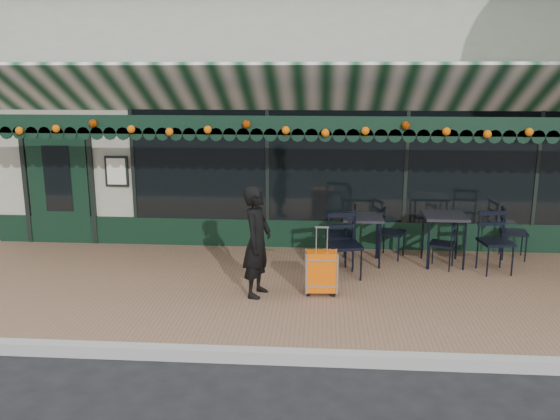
# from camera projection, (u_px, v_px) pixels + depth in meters

# --- Properties ---
(ground) EXTENTS (80.00, 80.00, 0.00)m
(ground) POSITION_uv_depth(u_px,v_px,m) (322.00, 360.00, 6.80)
(ground) COLOR black
(ground) RESTS_ON ground
(sidewalk) EXTENTS (18.00, 4.00, 0.15)m
(sidewalk) POSITION_uv_depth(u_px,v_px,m) (323.00, 291.00, 8.73)
(sidewalk) COLOR brown
(sidewalk) RESTS_ON ground
(curb) EXTENTS (18.00, 0.16, 0.15)m
(curb) POSITION_uv_depth(u_px,v_px,m) (322.00, 358.00, 6.71)
(curb) COLOR #9E9E99
(curb) RESTS_ON ground
(restaurant_building) EXTENTS (12.00, 9.60, 4.50)m
(restaurant_building) POSITION_uv_depth(u_px,v_px,m) (325.00, 113.00, 13.89)
(restaurant_building) COLOR gray
(restaurant_building) RESTS_ON ground
(woman) EXTENTS (0.50, 0.64, 1.57)m
(woman) POSITION_uv_depth(u_px,v_px,m) (257.00, 242.00, 8.22)
(woman) COLOR black
(woman) RESTS_ON sidewalk
(suitcase) EXTENTS (0.45, 0.27, 0.99)m
(suitcase) POSITION_uv_depth(u_px,v_px,m) (321.00, 272.00, 8.34)
(suitcase) COLOR #E25507
(suitcase) RESTS_ON sidewalk
(cafe_table_a) EXTENTS (0.68, 0.68, 0.84)m
(cafe_table_a) POSITION_uv_depth(u_px,v_px,m) (444.00, 220.00, 9.56)
(cafe_table_a) COLOR black
(cafe_table_a) RESTS_ON sidewalk
(cafe_table_b) EXTENTS (0.65, 0.65, 0.80)m
(cafe_table_b) POSITION_uv_depth(u_px,v_px,m) (362.00, 221.00, 9.63)
(cafe_table_b) COLOR black
(cafe_table_b) RESTS_ON sidewalk
(chair_a_left) EXTENTS (0.50, 0.50, 0.78)m
(chair_a_left) POSITION_uv_depth(u_px,v_px,m) (442.00, 245.00, 9.46)
(chair_a_left) COLOR black
(chair_a_left) RESTS_ON sidewalk
(chair_a_right) EXTENTS (0.49, 0.49, 0.88)m
(chair_a_right) POSITION_uv_depth(u_px,v_px,m) (514.00, 233.00, 9.95)
(chair_a_right) COLOR black
(chair_a_right) RESTS_ON sidewalk
(chair_a_front) EXTENTS (0.55, 0.55, 0.96)m
(chair_a_front) POSITION_uv_depth(u_px,v_px,m) (496.00, 243.00, 9.23)
(chair_a_front) COLOR black
(chair_a_front) RESTS_ON sidewalk
(chair_b_left) EXTENTS (0.53, 0.53, 1.01)m
(chair_b_left) POSITION_uv_depth(u_px,v_px,m) (341.00, 236.00, 9.55)
(chair_b_left) COLOR black
(chair_b_left) RESTS_ON sidewalk
(chair_b_right) EXTENTS (0.55, 0.55, 0.85)m
(chair_b_right) POSITION_uv_depth(u_px,v_px,m) (392.00, 233.00, 10.00)
(chair_b_right) COLOR black
(chair_b_right) RESTS_ON sidewalk
(chair_b_front) EXTENTS (0.61, 0.61, 0.99)m
(chair_b_front) POSITION_uv_depth(u_px,v_px,m) (345.00, 246.00, 9.00)
(chair_b_front) COLOR black
(chair_b_front) RESTS_ON sidewalk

